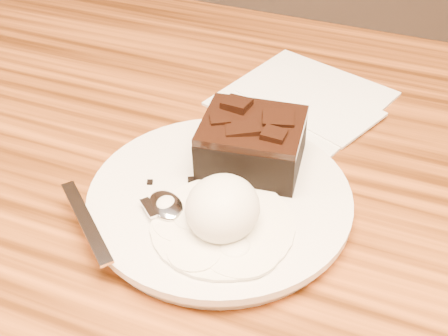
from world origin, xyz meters
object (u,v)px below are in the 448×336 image
at_px(plate, 220,201).
at_px(ice_cream_scoop, 223,208).
at_px(spoon, 166,207).
at_px(napkin, 303,97).
at_px(brownie, 252,146).

relative_size(plate, ice_cream_scoop, 3.64).
relative_size(spoon, napkin, 0.97).
relative_size(brownie, spoon, 0.56).
distance_m(plate, napkin, 0.20).
relative_size(ice_cream_scoop, napkin, 0.39).
distance_m(ice_cream_scoop, napkin, 0.24).
xyz_separation_m(plate, brownie, (0.01, 0.05, 0.03)).
bearing_deg(spoon, ice_cream_scoop, -49.95).
height_order(plate, napkin, plate).
height_order(plate, ice_cream_scoop, ice_cream_scoop).
relative_size(brownie, napkin, 0.55).
height_order(plate, brownie, brownie).
bearing_deg(brownie, spoon, -117.85).
bearing_deg(spoon, plate, -2.15).
height_order(brownie, ice_cream_scoop, ice_cream_scoop).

